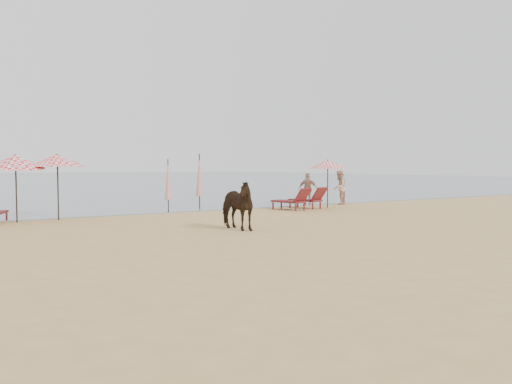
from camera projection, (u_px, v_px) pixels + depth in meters
ground at (352, 240)px, 13.81m from camera, size 120.00×120.00×0.00m
sea at (13, 178)px, 81.53m from camera, size 160.00×140.00×0.06m
lounger_cluster_right at (301, 199)px, 23.38m from camera, size 2.35×2.29×0.70m
umbrella_open_left_a at (57, 160)px, 18.73m from camera, size 2.20×2.20×2.50m
umbrella_open_left_b at (16, 161)px, 17.94m from camera, size 2.00×2.04×2.55m
umbrella_open_right at (328, 164)px, 24.04m from camera, size 1.93×1.93×2.35m
umbrella_closed_left at (168, 180)px, 21.68m from camera, size 0.29×0.29×2.35m
umbrella_closed_right at (199, 175)px, 23.20m from camera, size 0.32×0.32×2.61m
cow at (235, 205)px, 15.91m from camera, size 1.02×1.94×1.58m
beachgoer_right_a at (339, 188)px, 26.30m from camera, size 1.10×1.04×1.80m
beachgoer_right_b at (308, 189)px, 25.83m from camera, size 1.03×0.93×1.69m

